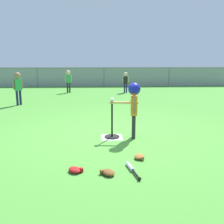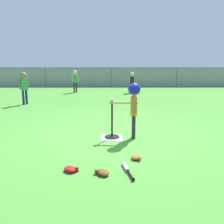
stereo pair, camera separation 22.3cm
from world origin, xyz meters
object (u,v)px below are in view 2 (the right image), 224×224
(fielder_deep_right, at_px, (132,80))
(glove_by_plate, at_px, (70,169))
(fielder_near_right, at_px, (24,84))
(glove_tossed_aside, at_px, (137,157))
(baseball_on_tee, at_px, (112,100))
(batter_child, at_px, (134,99))
(fielder_deep_center, at_px, (75,78))
(spare_bat_silver, at_px, (126,168))
(batting_tee, at_px, (112,131))
(glove_near_bats, at_px, (103,172))

(fielder_deep_right, bearing_deg, glove_by_plate, -100.38)
(glove_by_plate, bearing_deg, fielder_near_right, 113.99)
(fielder_near_right, relative_size, glove_tossed_aside, 4.48)
(glove_by_plate, bearing_deg, baseball_on_tee, 69.43)
(fielder_near_right, bearing_deg, batter_child, -48.66)
(fielder_deep_center, bearing_deg, spare_bat_silver, -77.62)
(batting_tee, bearing_deg, batter_child, -6.56)
(baseball_on_tee, distance_m, fielder_deep_right, 7.39)
(batting_tee, distance_m, fielder_deep_right, 7.40)
(batter_child, bearing_deg, glove_by_plate, -123.47)
(glove_near_bats, bearing_deg, glove_tossed_aside, 46.90)
(fielder_deep_center, height_order, fielder_near_right, fielder_near_right)
(glove_tossed_aside, bearing_deg, fielder_near_right, 124.21)
(fielder_near_right, bearing_deg, glove_tossed_aside, -55.79)
(spare_bat_silver, distance_m, glove_by_plate, 0.83)
(batter_child, height_order, fielder_near_right, fielder_near_right)
(baseball_on_tee, height_order, fielder_near_right, fielder_near_right)
(spare_bat_silver, bearing_deg, fielder_deep_center, 102.38)
(spare_bat_silver, bearing_deg, fielder_deep_right, 84.81)
(batting_tee, xyz_separation_m, glove_by_plate, (-0.62, -1.66, -0.10))
(batting_tee, height_order, glove_by_plate, batting_tee)
(fielder_deep_right, xyz_separation_m, glove_near_bats, (-1.16, -9.09, -0.61))
(glove_near_bats, bearing_deg, spare_bat_silver, 22.43)
(baseball_on_tee, relative_size, fielder_near_right, 0.06)
(baseball_on_tee, height_order, glove_near_bats, baseball_on_tee)
(baseball_on_tee, height_order, fielder_deep_right, fielder_deep_right)
(baseball_on_tee, bearing_deg, fielder_deep_right, 82.06)
(batter_child, height_order, glove_tossed_aside, batter_child)
(batting_tee, xyz_separation_m, fielder_deep_right, (1.02, 7.32, 0.52))
(glove_tossed_aside, bearing_deg, glove_by_plate, -155.58)
(baseball_on_tee, bearing_deg, glove_by_plate, -110.57)
(batter_child, height_order, spare_bat_silver, batter_child)
(fielder_deep_center, bearing_deg, batter_child, -73.45)
(batter_child, bearing_deg, fielder_deep_right, 85.51)
(fielder_deep_right, relative_size, spare_bat_silver, 1.77)
(fielder_deep_center, bearing_deg, glove_tossed_aside, -75.81)
(fielder_deep_right, xyz_separation_m, glove_by_plate, (-1.65, -8.98, -0.61))
(batter_child, xyz_separation_m, spare_bat_silver, (-0.23, -1.58, -0.80))
(glove_near_bats, bearing_deg, batting_tee, 85.42)
(fielder_near_right, bearing_deg, fielder_deep_center, 67.85)
(baseball_on_tee, xyz_separation_m, fielder_deep_center, (-1.79, 7.45, -0.11))
(batting_tee, xyz_separation_m, baseball_on_tee, (0.00, 0.00, 0.68))
(batting_tee, bearing_deg, spare_bat_silver, -82.76)
(batting_tee, height_order, fielder_deep_right, fielder_deep_right)
(glove_near_bats, bearing_deg, glove_by_plate, 166.58)
(fielder_deep_center, height_order, fielder_deep_right, fielder_deep_center)
(batter_child, relative_size, glove_by_plate, 4.27)
(batting_tee, bearing_deg, fielder_deep_right, 82.06)
(fielder_deep_center, relative_size, glove_near_bats, 4.06)
(batting_tee, bearing_deg, glove_tossed_aside, -71.50)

